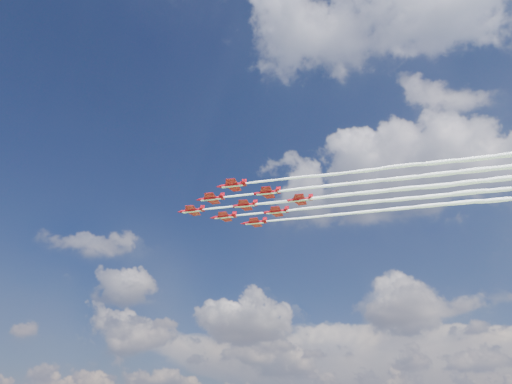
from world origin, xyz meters
TOP-DOWN VIEW (x-y plane):
  - jet_lead at (30.82, 3.69)m, footprint 97.33×31.13m
  - jet_row2_port at (41.87, -0.94)m, footprint 97.33×31.13m
  - jet_row2_starb at (37.78, 13.45)m, footprint 97.33×31.13m
  - jet_row3_port at (52.92, -5.58)m, footprint 97.33×31.13m
  - jet_row3_centre at (48.83, 8.81)m, footprint 97.33×31.13m
  - jet_row3_starb at (44.75, 23.20)m, footprint 97.33×31.13m
  - jet_row4_port at (59.88, 4.17)m, footprint 97.33×31.13m
  - jet_row4_starb at (55.79, 18.56)m, footprint 97.33×31.13m
  - jet_tail at (66.84, 13.92)m, footprint 97.33×31.13m

SIDE VIEW (x-z plane):
  - jet_lead at x=30.82m, z-range 78.36..80.82m
  - jet_row2_port at x=41.87m, z-range 78.36..80.82m
  - jet_row2_starb at x=37.78m, z-range 78.36..80.82m
  - jet_row3_port at x=52.92m, z-range 78.36..80.82m
  - jet_row3_centre at x=48.83m, z-range 78.36..80.82m
  - jet_row3_starb at x=44.75m, z-range 78.36..80.82m
  - jet_row4_port at x=59.88m, z-range 78.36..80.82m
  - jet_row4_starb at x=55.79m, z-range 78.36..80.82m
  - jet_tail at x=66.84m, z-range 78.36..80.82m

